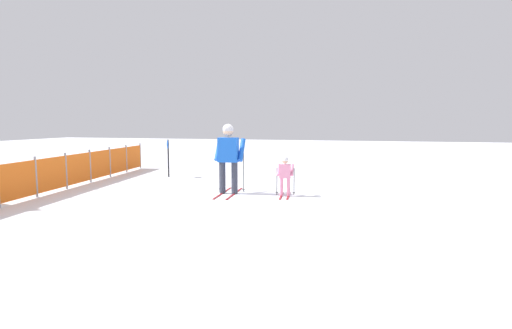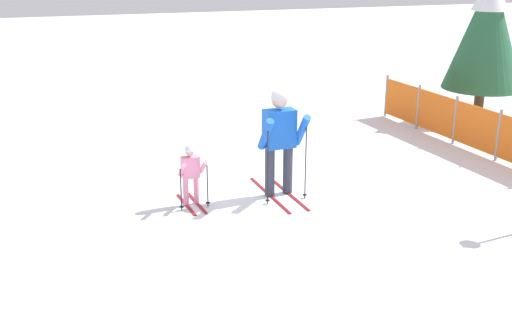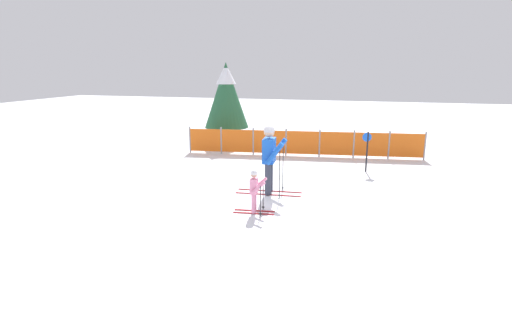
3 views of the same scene
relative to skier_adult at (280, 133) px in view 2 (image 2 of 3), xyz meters
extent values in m
plane|color=white|center=(0.10, 0.20, -1.07)|extent=(60.00, 60.00, 0.00)
cube|color=maroon|center=(-0.03, 0.16, -1.06)|extent=(1.70, 0.17, 0.02)
cube|color=maroon|center=(-0.01, -0.16, -1.06)|extent=(1.70, 0.17, 0.02)
cylinder|color=#333847|center=(-0.03, 0.16, -0.65)|extent=(0.16, 0.16, 0.81)
cylinder|color=#333847|center=(-0.01, -0.16, -0.65)|extent=(0.16, 0.16, 0.81)
cube|color=blue|center=(-0.02, 0.00, 0.07)|extent=(0.32, 0.52, 0.63)
cylinder|color=blue|center=(0.14, 0.33, 0.06)|extent=(0.49, 0.16, 0.60)
cylinder|color=blue|center=(0.19, -0.30, 0.06)|extent=(0.49, 0.16, 0.60)
sphere|color=#D8AD8C|center=(-0.02, 0.00, 0.54)|extent=(0.27, 0.27, 0.27)
sphere|color=silver|center=(-0.02, 0.00, 0.59)|extent=(0.28, 0.28, 0.28)
cylinder|color=black|center=(0.28, 0.35, -0.45)|extent=(0.02, 0.02, 1.26)
cylinder|color=black|center=(0.28, 0.35, -1.01)|extent=(0.07, 0.07, 0.01)
cylinder|color=black|center=(0.33, -0.31, -0.45)|extent=(0.02, 0.02, 1.26)
cylinder|color=black|center=(0.33, -0.31, -1.01)|extent=(0.07, 0.07, 0.01)
cube|color=maroon|center=(-0.02, -1.39, -1.06)|extent=(0.93, 0.15, 0.02)
cube|color=maroon|center=(0.00, -1.57, -1.06)|extent=(0.93, 0.15, 0.02)
cylinder|color=pink|center=(-0.02, -1.39, -0.83)|extent=(0.09, 0.09, 0.44)
cylinder|color=pink|center=(0.00, -1.57, -0.83)|extent=(0.09, 0.09, 0.44)
cube|color=pink|center=(-0.01, -1.48, -0.44)|extent=(0.19, 0.29, 0.34)
cylinder|color=pink|center=(0.10, -1.30, -0.42)|extent=(0.31, 0.10, 0.29)
cylinder|color=pink|center=(0.14, -1.64, -0.42)|extent=(0.31, 0.10, 0.29)
sphere|color=#D8AD8C|center=(-0.01, -1.48, -0.18)|extent=(0.15, 0.15, 0.15)
sphere|color=white|center=(-0.01, -1.48, -0.15)|extent=(0.16, 0.16, 0.16)
cylinder|color=black|center=(0.14, -1.25, -0.73)|extent=(0.02, 0.02, 0.69)
cylinder|color=black|center=(0.14, -1.25, -1.01)|extent=(0.07, 0.07, 0.01)
cylinder|color=black|center=(0.19, -1.68, -0.73)|extent=(0.02, 0.02, 0.69)
cylinder|color=black|center=(0.19, -1.68, -1.01)|extent=(0.07, 0.07, 0.01)
cylinder|color=gray|center=(-4.13, 4.12, -0.57)|extent=(0.06, 0.06, 1.01)
cylinder|color=gray|center=(-2.91, 4.27, -0.57)|extent=(0.06, 0.06, 1.01)
cylinder|color=gray|center=(-1.69, 4.43, -0.57)|extent=(0.06, 0.06, 1.01)
cylinder|color=gray|center=(-0.48, 4.58, -0.57)|extent=(0.06, 0.06, 1.01)
cube|color=orange|center=(-3.52, 4.20, -0.57)|extent=(1.22, 0.18, 0.85)
cube|color=orange|center=(-2.30, 4.35, -0.57)|extent=(1.22, 0.18, 0.85)
cube|color=orange|center=(-1.09, 4.50, -0.57)|extent=(1.22, 0.18, 0.85)
cylinder|color=#4C3823|center=(-3.36, 6.18, -0.71)|extent=(0.23, 0.23, 0.72)
cone|color=#275F3C|center=(-3.36, 6.18, 1.00)|extent=(1.84, 1.84, 2.69)
camera|label=1|loc=(-9.71, -3.29, 0.79)|focal=28.00mm
camera|label=2|loc=(9.41, -3.25, 2.89)|focal=45.00mm
camera|label=3|loc=(2.31, -9.71, 2.15)|focal=28.00mm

